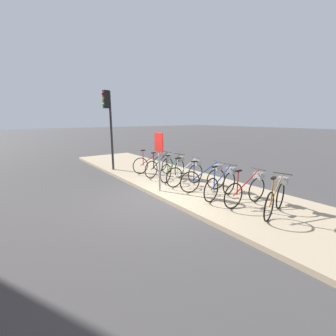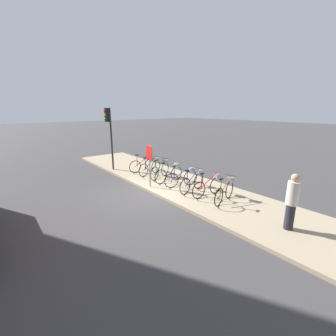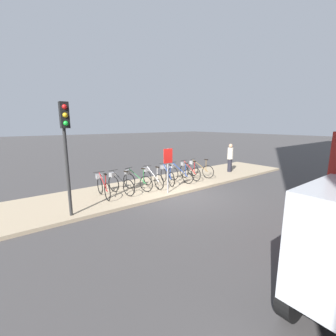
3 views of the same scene
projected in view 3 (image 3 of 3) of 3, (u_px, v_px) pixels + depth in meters
ground_plane at (180, 195)px, 9.59m from camera, size 120.00×120.00×0.00m
sidewalk at (158, 186)px, 10.84m from camera, size 17.52×3.27×0.12m
parked_bicycle_0 at (103, 186)px, 8.98m from camera, size 0.46×1.67×1.03m
parked_bicycle_1 at (119, 183)px, 9.38m from camera, size 0.54×1.64×1.03m
parked_bicycle_2 at (136, 180)px, 9.92m from camera, size 0.67×1.59×1.03m
parked_bicycle_3 at (152, 177)px, 10.37m from camera, size 0.46×1.67×1.03m
parked_bicycle_4 at (167, 175)px, 10.93m from camera, size 0.58×1.62×1.03m
parked_bicycle_5 at (179, 173)px, 11.33m from camera, size 0.46×1.66×1.03m
parked_bicycle_6 at (189, 171)px, 11.90m from camera, size 0.46×1.67×1.03m
parked_bicycle_7 at (199, 169)px, 12.40m from camera, size 0.55×1.63×1.03m
pedestrian at (230, 157)px, 13.64m from camera, size 0.34×0.34×1.70m
traffic_light at (65, 136)px, 6.64m from camera, size 0.24×0.40×3.51m
sign_post at (168, 163)px, 9.29m from camera, size 0.44×0.07×1.89m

